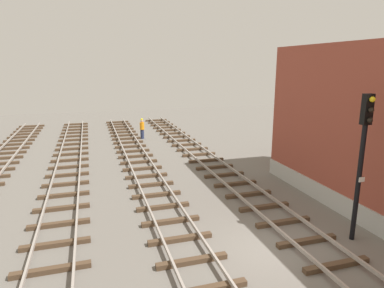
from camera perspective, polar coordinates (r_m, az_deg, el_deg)
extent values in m
plane|color=slate|center=(13.26, 13.23, -16.94)|extent=(80.00, 80.00, 0.00)
cube|color=#4C3826|center=(12.86, 23.22, -18.28)|extent=(2.50, 0.24, 0.18)
cube|color=#4C3826|center=(13.96, 18.79, -15.26)|extent=(2.50, 0.24, 0.18)
cube|color=#4C3826|center=(15.15, 15.13, -12.63)|extent=(2.50, 0.24, 0.18)
cube|color=#4C3826|center=(16.42, 12.08, -10.35)|extent=(2.50, 0.24, 0.18)
cube|color=#4C3826|center=(17.76, 9.51, -8.39)|extent=(2.50, 0.24, 0.18)
cube|color=#4C3826|center=(19.13, 7.32, -6.69)|extent=(2.50, 0.24, 0.18)
cube|color=#4C3826|center=(20.55, 5.45, -5.21)|extent=(2.50, 0.24, 0.18)
cube|color=#4C3826|center=(22.00, 3.83, -3.92)|extent=(2.50, 0.24, 0.18)
cube|color=#4C3826|center=(23.47, 2.41, -2.79)|extent=(2.50, 0.24, 0.18)
cube|color=#4C3826|center=(24.97, 1.17, -1.80)|extent=(2.50, 0.24, 0.18)
cube|color=#4C3826|center=(26.48, 0.06, -0.91)|extent=(2.50, 0.24, 0.18)
cube|color=#4C3826|center=(28.00, -0.92, -0.12)|extent=(2.50, 0.24, 0.18)
cube|color=#4C3826|center=(29.54, -1.80, 0.58)|extent=(2.50, 0.24, 0.18)
cube|color=#4C3826|center=(31.09, -2.59, 1.22)|extent=(2.50, 0.24, 0.18)
cube|color=#4C3826|center=(32.64, -3.31, 1.80)|extent=(2.50, 0.24, 0.18)
cube|color=#4C3826|center=(34.21, -3.97, 2.32)|extent=(2.50, 0.24, 0.18)
cube|color=#4C3826|center=(35.78, -4.56, 2.80)|extent=(2.50, 0.24, 0.18)
cube|color=#4C3826|center=(37.36, -5.11, 3.23)|extent=(2.50, 0.24, 0.18)
cube|color=#4C3826|center=(38.94, -5.61, 3.64)|extent=(2.50, 0.24, 0.18)
cube|color=#4C3826|center=(40.52, -6.08, 4.01)|extent=(2.50, 0.24, 0.18)
cube|color=#9E9389|center=(13.51, 16.26, -15.31)|extent=(0.08, 60.63, 0.14)
cube|color=#9E9389|center=(14.29, 21.26, -14.05)|extent=(0.08, 60.63, 0.14)
cube|color=#4C3826|center=(12.13, 0.01, -19.14)|extent=(2.50, 0.24, 0.18)
cube|color=#4C3826|center=(13.42, -2.00, -15.72)|extent=(2.50, 0.24, 0.18)
cube|color=#4C3826|center=(14.76, -3.61, -12.90)|extent=(2.50, 0.24, 0.18)
cube|color=#4C3826|center=(16.13, -4.92, -10.54)|extent=(2.50, 0.24, 0.18)
cube|color=#4C3826|center=(17.54, -6.00, -8.55)|extent=(2.50, 0.24, 0.18)
cube|color=#4C3826|center=(18.97, -6.92, -6.86)|extent=(2.50, 0.24, 0.18)
cube|color=#4C3826|center=(20.42, -7.70, -5.40)|extent=(2.50, 0.24, 0.18)
cube|color=#4C3826|center=(21.88, -8.37, -4.14)|extent=(2.50, 0.24, 0.18)
cube|color=#4C3826|center=(23.35, -8.96, -3.03)|extent=(2.50, 0.24, 0.18)
cube|color=#4C3826|center=(24.84, -9.47, -2.06)|extent=(2.50, 0.24, 0.18)
cube|color=#4C3826|center=(26.33, -9.93, -1.20)|extent=(2.50, 0.24, 0.18)
cube|color=#4C3826|center=(27.83, -10.34, -0.43)|extent=(2.50, 0.24, 0.18)
cube|color=#4C3826|center=(29.33, -10.70, 0.26)|extent=(2.50, 0.24, 0.18)
cube|color=#4C3826|center=(30.84, -11.03, 0.89)|extent=(2.50, 0.24, 0.18)
cube|color=#4C3826|center=(32.36, -11.33, 1.45)|extent=(2.50, 0.24, 0.18)
cube|color=#4C3826|center=(33.87, -11.60, 1.97)|extent=(2.50, 0.24, 0.18)
cube|color=#4C3826|center=(35.39, -11.85, 2.44)|extent=(2.50, 0.24, 0.18)
cube|color=#4C3826|center=(36.92, -12.08, 2.87)|extent=(2.50, 0.24, 0.18)
cube|color=#4C3826|center=(38.44, -12.29, 3.27)|extent=(2.50, 0.24, 0.18)
cube|color=#4C3826|center=(39.97, -12.49, 3.64)|extent=(2.50, 0.24, 0.18)
cube|color=#9E9389|center=(11.89, -3.50, -19.01)|extent=(0.08, 60.63, 0.14)
cube|color=#9E9389|center=(12.25, 3.40, -17.95)|extent=(0.08, 60.63, 0.14)
cube|color=#4C3826|center=(12.56, -22.68, -19.04)|extent=(2.50, 0.24, 0.18)
cube|color=#4C3826|center=(14.02, -22.04, -15.42)|extent=(2.50, 0.24, 0.18)
cube|color=#4C3826|center=(15.52, -21.54, -12.49)|extent=(2.50, 0.24, 0.18)
cube|color=#4C3826|center=(17.05, -21.14, -10.08)|extent=(2.50, 0.24, 0.18)
cube|color=#4C3826|center=(18.61, -20.81, -8.07)|extent=(2.50, 0.24, 0.18)
cube|color=#4C3826|center=(20.19, -20.53, -6.37)|extent=(2.50, 0.24, 0.18)
cube|color=#4C3826|center=(21.79, -20.30, -4.92)|extent=(2.50, 0.24, 0.18)
cube|color=#4C3826|center=(23.40, -20.10, -3.67)|extent=(2.50, 0.24, 0.18)
cube|color=#4C3826|center=(25.02, -19.92, -2.58)|extent=(2.50, 0.24, 0.18)
cube|color=#4C3826|center=(26.64, -19.77, -1.63)|extent=(2.50, 0.24, 0.18)
cube|color=#4C3826|center=(28.27, -19.63, -0.78)|extent=(2.50, 0.24, 0.18)
cube|color=#4C3826|center=(29.91, -19.51, -0.03)|extent=(2.50, 0.24, 0.18)
cube|color=#4C3826|center=(31.56, -19.40, 0.65)|extent=(2.50, 0.24, 0.18)
cube|color=#4C3826|center=(33.21, -19.30, 1.26)|extent=(2.50, 0.24, 0.18)
cube|color=#4C3826|center=(34.86, -19.22, 1.81)|extent=(2.50, 0.24, 0.18)
cube|color=#4C3826|center=(36.51, -19.13, 2.31)|extent=(2.50, 0.24, 0.18)
cube|color=#4C3826|center=(38.17, -19.06, 2.77)|extent=(2.50, 0.24, 0.18)
cube|color=#4C3826|center=(39.83, -18.99, 3.19)|extent=(2.50, 0.24, 0.18)
cube|color=#9E9389|center=(11.89, -26.82, -20.57)|extent=(0.08, 60.63, 0.14)
cube|color=#9E9389|center=(11.70, -19.41, -20.41)|extent=(0.08, 60.63, 0.14)
cube|color=#4C3826|center=(27.53, -29.19, -2.09)|extent=(2.50, 0.24, 0.18)
cube|color=#4C3826|center=(28.94, -28.61, -1.34)|extent=(2.50, 0.24, 0.18)
cube|color=#4C3826|center=(30.35, -28.08, -0.66)|extent=(2.50, 0.24, 0.18)
cube|color=#4C3826|center=(31.76, -27.60, -0.04)|extent=(2.50, 0.24, 0.18)
cube|color=#4C3826|center=(33.19, -27.16, 0.52)|extent=(2.50, 0.24, 0.18)
cube|color=#4C3826|center=(34.61, -26.75, 1.04)|extent=(2.50, 0.24, 0.18)
cube|color=#4C3826|center=(36.04, -26.38, 1.52)|extent=(2.50, 0.24, 0.18)
cube|color=#4C3826|center=(37.48, -26.04, 1.96)|extent=(2.50, 0.24, 0.18)
cube|color=#4C3826|center=(38.92, -25.72, 2.37)|extent=(2.50, 0.24, 0.18)
cube|color=#4C3826|center=(40.36, -25.43, 2.74)|extent=(2.50, 0.24, 0.18)
cylinder|color=black|center=(14.09, 26.26, -6.10)|extent=(0.18, 0.18, 4.50)
cube|color=black|center=(13.49, 27.48, 5.23)|extent=(0.36, 0.24, 1.10)
sphere|color=yellow|center=(13.32, 28.18, 6.66)|extent=(0.20, 0.20, 0.20)
sphere|color=black|center=(13.36, 28.01, 5.11)|extent=(0.20, 0.20, 0.20)
sphere|color=black|center=(13.41, 27.84, 3.56)|extent=(0.20, 0.20, 0.20)
cube|color=white|center=(13.92, 26.74, -5.40)|extent=(0.24, 0.03, 0.18)
cylinder|color=#262D4C|center=(30.96, -8.40, 1.67)|extent=(0.32, 0.32, 0.85)
cylinder|color=orange|center=(30.82, -8.45, 3.04)|extent=(0.40, 0.40, 0.65)
sphere|color=tan|center=(30.75, -8.47, 3.86)|extent=(0.24, 0.24, 0.24)
sphere|color=yellow|center=(30.73, -8.48, 4.11)|extent=(0.22, 0.22, 0.22)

